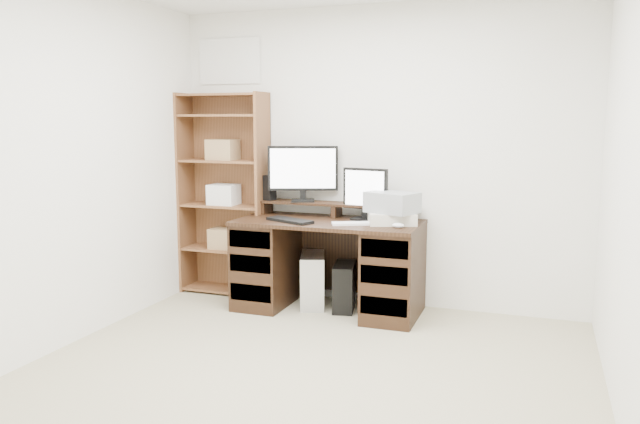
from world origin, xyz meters
The scene contains 14 objects.
room centered at (0.00, 0.00, 1.25)m, with size 3.54×4.04×2.54m.
desk centered at (-0.29, 1.64, 0.39)m, with size 1.50×0.70×0.75m.
riser_shelf centered at (-0.29, 1.85, 0.84)m, with size 1.40×0.22×0.12m.
monitor_wide centered at (-0.60, 1.85, 1.13)m, with size 0.57×0.24×0.47m.
monitor_small centered at (-0.02, 1.78, 0.98)m, with size 0.39×0.17×0.42m.
speaker centered at (-0.90, 1.82, 0.98)m, with size 0.09×0.09×0.22m, color black.
keyboard_black centered at (-0.57, 1.48, 0.76)m, with size 0.42×0.14×0.02m, color black.
keyboard_white centered at (-0.03, 1.53, 0.76)m, with size 0.38×0.11×0.02m, color white.
mouse centered at (0.32, 1.49, 0.77)m, with size 0.09×0.06×0.04m, color white.
printer centered at (0.23, 1.65, 0.80)m, with size 0.36×0.27×0.09m, color beige.
basket centered at (0.23, 1.65, 0.92)m, with size 0.38×0.27×0.16m, color #93989D.
tower_silver centered at (-0.46, 1.72, 0.22)m, with size 0.20×0.44×0.44m, color silver.
tower_black centered at (-0.17, 1.70, 0.19)m, with size 0.24×0.41×0.38m.
bookshelf centered at (-1.35, 1.86, 0.92)m, with size 0.80×0.30×1.80m.
Camera 1 is at (1.32, -3.10, 1.56)m, focal length 35.00 mm.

